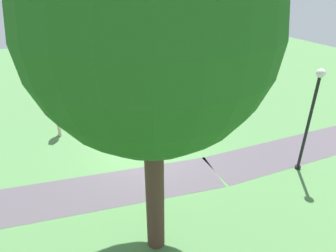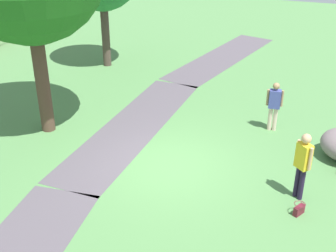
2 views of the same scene
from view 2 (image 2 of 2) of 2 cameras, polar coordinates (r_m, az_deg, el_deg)
ground_plane at (r=12.72m, az=-0.13°, el=-5.01°), size 48.00×48.00×0.00m
footpath_segment_mid at (r=14.90m, az=-4.34°, el=0.10°), size 8.08×2.21×0.01m
footpath_segment_far at (r=21.52m, az=6.96°, el=8.71°), size 8.20×3.79×0.01m
woman_with_handbag at (r=11.36m, az=16.83°, el=-4.33°), size 0.42×0.43×1.81m
passerby_on_path at (r=14.57m, az=13.41°, el=2.85°), size 0.28×0.52×1.64m
handbag_on_grass at (r=11.28m, az=16.39°, el=-10.18°), size 0.37×0.37×0.31m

